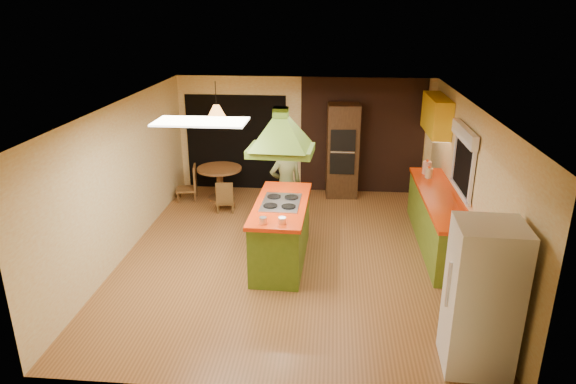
# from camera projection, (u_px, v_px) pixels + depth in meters

# --- Properties ---
(ground) EXTENTS (6.50, 6.50, 0.00)m
(ground) POSITION_uv_depth(u_px,v_px,m) (292.00, 254.00, 8.55)
(ground) COLOR #965F31
(ground) RESTS_ON ground
(room_walls) EXTENTS (5.50, 6.50, 6.50)m
(room_walls) POSITION_uv_depth(u_px,v_px,m) (292.00, 184.00, 8.12)
(room_walls) COLOR beige
(room_walls) RESTS_ON ground
(ceiling_plane) EXTENTS (6.50, 6.50, 0.00)m
(ceiling_plane) POSITION_uv_depth(u_px,v_px,m) (292.00, 105.00, 7.69)
(ceiling_plane) COLOR silver
(ceiling_plane) RESTS_ON room_walls
(brick_panel) EXTENTS (2.64, 0.03, 2.50)m
(brick_panel) POSITION_uv_depth(u_px,v_px,m) (362.00, 136.00, 11.04)
(brick_panel) COLOR #381E14
(brick_panel) RESTS_ON ground
(nook_opening) EXTENTS (2.20, 0.03, 2.10)m
(nook_opening) POSITION_uv_depth(u_px,v_px,m) (236.00, 143.00, 11.34)
(nook_opening) COLOR black
(nook_opening) RESTS_ON ground
(right_counter) EXTENTS (0.62, 3.05, 0.92)m
(right_counter) POSITION_uv_depth(u_px,v_px,m) (438.00, 220.00, 8.75)
(right_counter) COLOR olive
(right_counter) RESTS_ON ground
(upper_cabinets) EXTENTS (0.34, 1.40, 0.70)m
(upper_cabinets) POSITION_uv_depth(u_px,v_px,m) (437.00, 115.00, 9.72)
(upper_cabinets) COLOR yellow
(upper_cabinets) RESTS_ON room_walls
(window_right) EXTENTS (0.12, 1.35, 1.06)m
(window_right) POSITION_uv_depth(u_px,v_px,m) (464.00, 149.00, 8.09)
(window_right) COLOR black
(window_right) RESTS_ON room_walls
(fluor_panel) EXTENTS (1.20, 0.60, 0.03)m
(fluor_panel) POSITION_uv_depth(u_px,v_px,m) (201.00, 122.00, 6.67)
(fluor_panel) COLOR white
(fluor_panel) RESTS_ON ceiling_plane
(kitchen_island) EXTENTS (0.86, 2.04, 1.02)m
(kitchen_island) POSITION_uv_depth(u_px,v_px,m) (281.00, 232.00, 8.19)
(kitchen_island) COLOR #52771D
(kitchen_island) RESTS_ON ground
(range_hood) EXTENTS (1.01, 0.76, 0.79)m
(range_hood) POSITION_uv_depth(u_px,v_px,m) (281.00, 124.00, 7.59)
(range_hood) COLOR #4A681A
(range_hood) RESTS_ON ceiling_plane
(man) EXTENTS (0.71, 0.60, 1.65)m
(man) POSITION_uv_depth(u_px,v_px,m) (286.00, 185.00, 9.35)
(man) COLOR brown
(man) RESTS_ON ground
(refrigerator) EXTENTS (0.75, 0.71, 1.76)m
(refrigerator) POSITION_uv_depth(u_px,v_px,m) (482.00, 298.00, 5.64)
(refrigerator) COLOR white
(refrigerator) RESTS_ON ground
(wall_oven) EXTENTS (0.69, 0.64, 2.00)m
(wall_oven) POSITION_uv_depth(u_px,v_px,m) (342.00, 151.00, 10.89)
(wall_oven) COLOR #442A15
(wall_oven) RESTS_ON ground
(dining_table) EXTENTS (0.93, 0.93, 0.70)m
(dining_table) POSITION_uv_depth(u_px,v_px,m) (220.00, 177.00, 10.82)
(dining_table) COLOR brown
(dining_table) RESTS_ON ground
(chair_left) EXTENTS (0.49, 0.49, 0.76)m
(chair_left) POSITION_uv_depth(u_px,v_px,m) (186.00, 183.00, 10.83)
(chair_left) COLOR brown
(chair_left) RESTS_ON ground
(chair_near) EXTENTS (0.39, 0.39, 0.65)m
(chair_near) POSITION_uv_depth(u_px,v_px,m) (225.00, 196.00, 10.25)
(chair_near) COLOR brown
(chair_near) RESTS_ON ground
(pendant_lamp) EXTENTS (0.37, 0.37, 0.24)m
(pendant_lamp) POSITION_uv_depth(u_px,v_px,m) (216.00, 111.00, 10.34)
(pendant_lamp) COLOR #FF9E3F
(pendant_lamp) RESTS_ON ceiling_plane
(canister_large) EXTENTS (0.20, 0.20, 0.23)m
(canister_large) POSITION_uv_depth(u_px,v_px,m) (427.00, 168.00, 9.64)
(canister_large) COLOR beige
(canister_large) RESTS_ON right_counter
(canister_medium) EXTENTS (0.16, 0.16, 0.18)m
(canister_medium) POSITION_uv_depth(u_px,v_px,m) (429.00, 173.00, 9.41)
(canister_medium) COLOR beige
(canister_medium) RESTS_ON right_counter
(canister_small) EXTENTS (0.15, 0.15, 0.16)m
(canister_small) POSITION_uv_depth(u_px,v_px,m) (429.00, 173.00, 9.45)
(canister_small) COLOR beige
(canister_small) RESTS_ON right_counter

